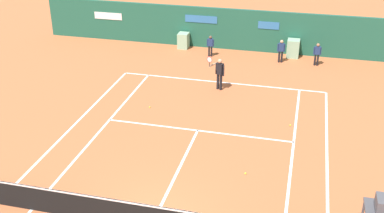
% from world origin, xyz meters
% --- Properties ---
extents(sponsor_back_wall, '(25.00, 1.02, 2.51)m').
position_xyz_m(sponsor_back_wall, '(0.01, 16.97, 1.21)').
color(sponsor_back_wall, '#1E5642').
rests_on(sponsor_back_wall, ground_plane).
extents(player_on_baseline, '(0.83, 0.65, 1.86)m').
position_xyz_m(player_on_baseline, '(0.05, 10.78, 0.97)').
color(player_on_baseline, black).
rests_on(player_on_baseline, ground_plane).
extents(ball_kid_right_post, '(0.42, 0.19, 1.27)m').
position_xyz_m(ball_kid_right_post, '(-1.37, 15.38, 0.73)').
color(ball_kid_right_post, black).
rests_on(ball_kid_right_post, ground_plane).
extents(ball_kid_left_post, '(0.45, 0.20, 1.34)m').
position_xyz_m(ball_kid_left_post, '(2.74, 15.38, 0.77)').
color(ball_kid_left_post, black).
rests_on(ball_kid_left_post, ground_plane).
extents(ball_kid_centre_post, '(0.44, 0.18, 1.31)m').
position_xyz_m(ball_kid_centre_post, '(4.74, 15.38, 0.75)').
color(ball_kid_centre_post, black).
rests_on(ball_kid_centre_post, ground_plane).
extents(tennis_ball_by_sideline, '(0.07, 0.07, 0.07)m').
position_xyz_m(tennis_ball_by_sideline, '(3.78, 7.76, 0.03)').
color(tennis_ball_by_sideline, '#CCE033').
rests_on(tennis_ball_by_sideline, ground_plane).
extents(tennis_ball_mid_court, '(0.07, 0.07, 0.07)m').
position_xyz_m(tennis_ball_mid_court, '(2.43, 3.67, 0.03)').
color(tennis_ball_mid_court, '#CCE033').
rests_on(tennis_ball_mid_court, ground_plane).
extents(tennis_ball_near_service_line, '(0.07, 0.07, 0.07)m').
position_xyz_m(tennis_ball_near_service_line, '(-2.66, 7.97, 0.03)').
color(tennis_ball_near_service_line, '#CCE033').
rests_on(tennis_ball_near_service_line, ground_plane).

